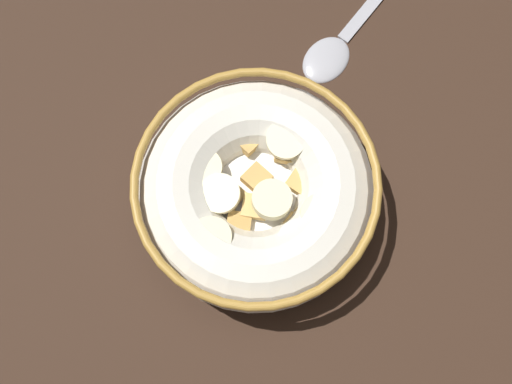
{
  "coord_description": "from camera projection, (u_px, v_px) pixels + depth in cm",
  "views": [
    {
      "loc": [
        0.68,
        -10.76,
        42.65
      ],
      "look_at": [
        0.0,
        0.0,
        3.0
      ],
      "focal_mm": 41.27,
      "sensor_mm": 36.0,
      "label": 1
    }
  ],
  "objects": [
    {
      "name": "ground_plane",
      "position": [
        256.0,
        206.0,
        0.45
      ],
      "size": [
        135.55,
        135.55,
        2.0
      ],
      "primitive_type": "cube",
      "color": "#332116"
    },
    {
      "name": "spoon",
      "position": [
        339.0,
        43.0,
        0.47
      ],
      "size": [
        10.01,
        13.3,
        0.8
      ],
      "color": "#A5A5AD",
      "rests_on": "ground_plane"
    },
    {
      "name": "cereal_bowl",
      "position": [
        256.0,
        192.0,
        0.41
      ],
      "size": [
        16.77,
        16.77,
        5.58
      ],
      "color": "silver",
      "rests_on": "ground_plane"
    }
  ]
}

